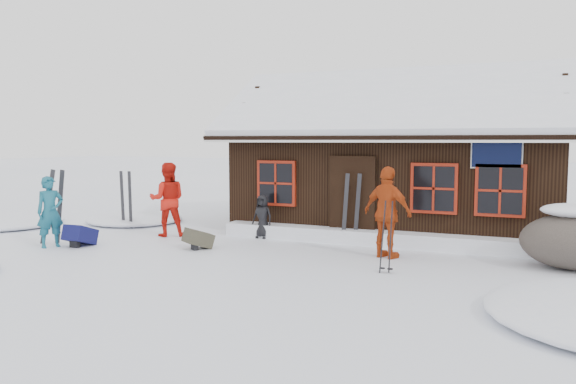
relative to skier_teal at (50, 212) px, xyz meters
name	(u,v)px	position (x,y,z in m)	size (l,w,h in m)	color
ground	(276,258)	(5.20, 0.96, -0.81)	(120.00, 120.00, 0.00)	white
mountain_hut	(401,171)	(6.70, 5.94, 0.77)	(8.90, 6.09, 4.42)	black
snow_drift	(375,237)	(6.70, 3.21, -0.64)	(7.60, 0.60, 0.35)	white
snow_mounds	(377,248)	(6.85, 2.83, -0.81)	(20.60, 13.20, 0.48)	white
skier_teal	(50,212)	(0.00, 0.00, 0.00)	(0.59, 0.39, 1.62)	#175A6F
skier_orange_left	(168,199)	(1.56, 2.31, 0.13)	(0.91, 0.71, 1.87)	red
skier_orange_right	(388,213)	(7.31, 1.86, 0.14)	(1.11, 0.46, 1.90)	#AE3A11
skier_crouched	(263,216)	(3.90, 3.00, -0.27)	(0.53, 0.34, 1.08)	black
boulder	(573,240)	(10.77, 2.24, -0.25)	(1.90, 1.42, 1.12)	#544A43
ski_pair_left	(54,207)	(-0.30, 0.40, 0.05)	(0.65, 0.28, 1.80)	black
ski_pair_mid	(126,200)	(-0.30, 2.98, -0.04)	(0.39, 0.04, 1.63)	black
ski_pair_right	(351,210)	(6.14, 3.16, -0.01)	(0.46, 0.18, 1.71)	black
ski_poles	(387,238)	(7.61, 0.56, -0.16)	(0.25, 0.12, 1.37)	black
backpack_blue	(80,239)	(0.53, 0.34, -0.63)	(0.49, 0.65, 0.35)	#101145
backpack_olive	(198,242)	(3.19, 1.16, -0.65)	(0.44, 0.59, 0.32)	#3D3A2B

